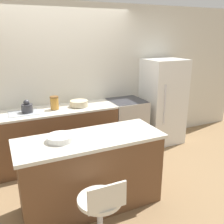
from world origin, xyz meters
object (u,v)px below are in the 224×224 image
stool_chair (101,213)px  kettle (27,107)px  oven_range (126,124)px  refrigerator (163,102)px  mixing_bowl (79,103)px

stool_chair → kettle: bearing=101.6°
oven_range → kettle: bearing=-179.9°
refrigerator → mixing_bowl: 1.71m
oven_range → refrigerator: (0.80, -0.01, 0.35)m
mixing_bowl → oven_range: bearing=0.2°
kettle → refrigerator: bearing=-0.1°
oven_range → mixing_bowl: 1.04m
refrigerator → stool_chair: 2.91m
oven_range → mixing_bowl: bearing=-179.8°
oven_range → refrigerator: size_ratio=0.57×
stool_chair → kettle: 2.08m
stool_chair → mixing_bowl: 2.08m
kettle → mixing_bowl: 0.83m
refrigerator → mixing_bowl: bearing=179.9°
kettle → stool_chair: bearing=-78.4°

